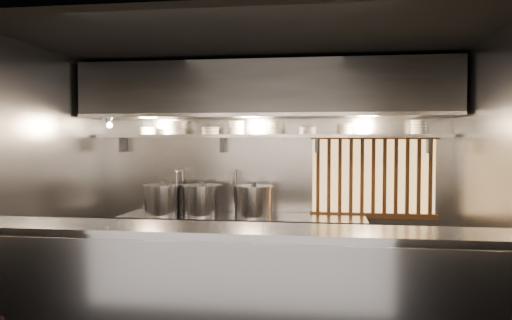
% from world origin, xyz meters
% --- Properties ---
extents(ceiling, '(4.50, 4.50, 0.00)m').
position_xyz_m(ceiling, '(0.00, 0.00, 2.80)').
color(ceiling, black).
rests_on(ceiling, wall_back).
extents(wall_back, '(4.50, 0.00, 4.50)m').
position_xyz_m(wall_back, '(0.00, 1.50, 1.40)').
color(wall_back, gray).
rests_on(wall_back, floor).
extents(wall_left, '(0.00, 3.00, 3.00)m').
position_xyz_m(wall_left, '(-2.25, 0.00, 1.40)').
color(wall_left, gray).
rests_on(wall_left, floor).
extents(wall_right, '(0.00, 3.00, 3.00)m').
position_xyz_m(wall_right, '(2.25, 0.00, 1.40)').
color(wall_right, gray).
rests_on(wall_right, floor).
extents(serving_counter, '(4.50, 0.56, 1.13)m').
position_xyz_m(serving_counter, '(0.00, -0.96, 0.57)').
color(serving_counter, '#9F9FA5').
rests_on(serving_counter, floor).
extents(cooking_bench, '(3.00, 0.70, 0.90)m').
position_xyz_m(cooking_bench, '(-0.30, 1.13, 0.45)').
color(cooking_bench, '#9F9FA5').
rests_on(cooking_bench, floor).
extents(bowl_shelf, '(4.40, 0.34, 0.04)m').
position_xyz_m(bowl_shelf, '(0.00, 1.32, 1.88)').
color(bowl_shelf, '#9F9FA5').
rests_on(bowl_shelf, wall_back).
extents(exhaust_hood, '(4.40, 0.81, 0.65)m').
position_xyz_m(exhaust_hood, '(0.00, 1.10, 2.42)').
color(exhaust_hood, '#2D2D30').
rests_on(exhaust_hood, ceiling).
extents(wood_screen, '(1.56, 0.09, 1.04)m').
position_xyz_m(wood_screen, '(1.30, 1.45, 1.38)').
color(wood_screen, '#FFC772').
rests_on(wood_screen, wall_back).
extents(faucet_left, '(0.04, 0.30, 0.50)m').
position_xyz_m(faucet_left, '(-1.15, 1.37, 1.31)').
color(faucet_left, silver).
rests_on(faucet_left, wall_back).
extents(faucet_right, '(0.04, 0.30, 0.50)m').
position_xyz_m(faucet_right, '(-0.45, 1.37, 1.31)').
color(faucet_right, silver).
rests_on(faucet_right, wall_back).
extents(heat_lamp, '(0.25, 0.35, 0.20)m').
position_xyz_m(heat_lamp, '(-1.90, 0.85, 2.07)').
color(heat_lamp, '#9F9FA5').
rests_on(heat_lamp, exhaust_hood).
extents(pendant_bulb, '(0.09, 0.09, 0.19)m').
position_xyz_m(pendant_bulb, '(-0.10, 1.20, 1.96)').
color(pendant_bulb, '#2D2D30').
rests_on(pendant_bulb, exhaust_hood).
extents(stock_pot_left, '(0.59, 0.59, 0.42)m').
position_xyz_m(stock_pot_left, '(-0.80, 1.10, 1.09)').
color(stock_pot_left, '#9F9FA5').
rests_on(stock_pot_left, cooking_bench).
extents(stock_pot_mid, '(0.62, 0.62, 0.42)m').
position_xyz_m(stock_pot_mid, '(-1.30, 1.09, 1.09)').
color(stock_pot_mid, '#9F9FA5').
rests_on(stock_pot_mid, cooking_bench).
extents(stock_pot_right, '(0.55, 0.55, 0.42)m').
position_xyz_m(stock_pot_right, '(-0.15, 1.09, 1.09)').
color(stock_pot_right, '#9F9FA5').
rests_on(stock_pot_right, cooking_bench).
extents(bowl_stack_0, '(0.22, 0.22, 0.09)m').
position_xyz_m(bowl_stack_0, '(-1.57, 1.32, 1.95)').
color(bowl_stack_0, silver).
rests_on(bowl_stack_0, bowl_shelf).
extents(bowl_stack_1, '(0.24, 0.24, 0.17)m').
position_xyz_m(bowl_stack_1, '(-1.17, 1.32, 1.98)').
color(bowl_stack_1, silver).
rests_on(bowl_stack_1, bowl_shelf).
extents(bowl_stack_2, '(0.24, 0.24, 0.09)m').
position_xyz_m(bowl_stack_2, '(-0.74, 1.32, 1.95)').
color(bowl_stack_2, silver).
rests_on(bowl_stack_2, bowl_shelf).
extents(bowl_stack_3, '(0.21, 0.21, 0.17)m').
position_xyz_m(bowl_stack_3, '(-0.40, 1.32, 1.98)').
color(bowl_stack_3, silver).
rests_on(bowl_stack_3, bowl_shelf).
extents(bowl_stack_4, '(0.23, 0.23, 0.17)m').
position_xyz_m(bowl_stack_4, '(0.08, 1.32, 1.98)').
color(bowl_stack_4, silver).
rests_on(bowl_stack_4, bowl_shelf).
extents(bowl_stack_5, '(0.23, 0.23, 0.09)m').
position_xyz_m(bowl_stack_5, '(0.49, 1.32, 1.95)').
color(bowl_stack_5, silver).
rests_on(bowl_stack_5, bowl_shelf).
extents(bowl_stack_6, '(0.20, 0.20, 0.13)m').
position_xyz_m(bowl_stack_6, '(0.95, 1.32, 1.97)').
color(bowl_stack_6, silver).
rests_on(bowl_stack_6, bowl_shelf).
extents(bowl_stack_7, '(0.22, 0.22, 0.17)m').
position_xyz_m(bowl_stack_7, '(1.83, 1.32, 1.98)').
color(bowl_stack_7, silver).
rests_on(bowl_stack_7, bowl_shelf).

